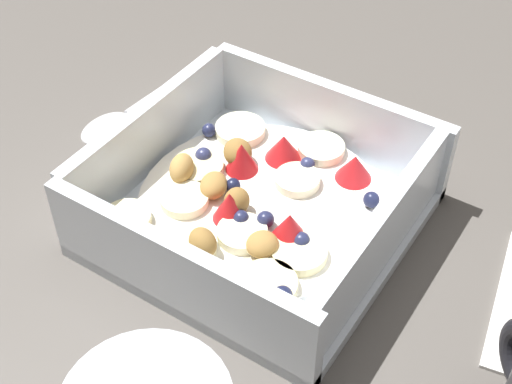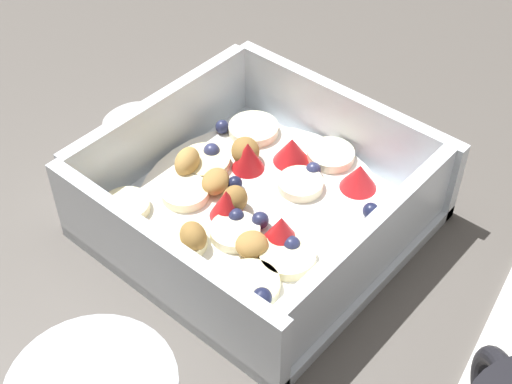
# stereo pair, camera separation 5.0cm
# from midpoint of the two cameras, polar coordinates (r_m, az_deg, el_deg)

# --- Properties ---
(ground_plane) EXTENTS (2.40, 2.40, 0.00)m
(ground_plane) POSITION_cam_midpoint_polar(r_m,az_deg,el_deg) (0.51, 2.38, -3.40)
(ground_plane) COLOR #56514C
(fruit_bowl) EXTENTS (0.20, 0.20, 0.07)m
(fruit_bowl) POSITION_cam_midpoint_polar(r_m,az_deg,el_deg) (0.51, 2.77, -0.89)
(fruit_bowl) COLOR white
(fruit_bowl) RESTS_ON ground
(spoon) EXTENTS (0.04, 0.17, 0.01)m
(spoon) POSITION_cam_midpoint_polar(r_m,az_deg,el_deg) (0.63, -5.88, 7.17)
(spoon) COLOR silver
(spoon) RESTS_ON ground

